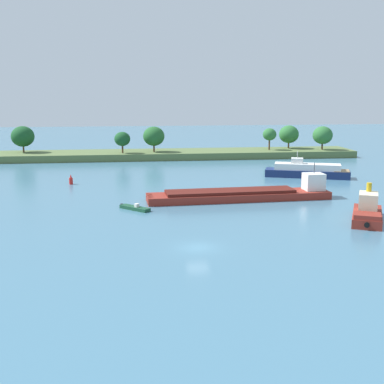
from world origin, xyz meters
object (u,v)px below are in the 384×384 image
Objects in this scene: fishing_skiff at (135,208)px; channel_buoy_red at (71,180)px; white_riverboat at (307,171)px; tugboat at (367,212)px; cargo_barge at (244,194)px.

channel_buoy_red is (-11.84, 22.64, 0.54)m from fishing_skiff.
white_riverboat reaches higher than channel_buoy_red.
cargo_barge is (-13.75, 15.82, -0.34)m from tugboat.
cargo_barge is 34.47m from channel_buoy_red.
tugboat reaches higher than fishing_skiff.
fishing_skiff is at bearing -62.38° from channel_buoy_red.
fishing_skiff is (-31.58, 10.73, -1.03)m from tugboat.
white_riverboat is (4.03, 35.66, 0.04)m from tugboat.
channel_buoy_red is at bearing 149.39° from cargo_barge.
channel_buoy_red is (-43.42, 33.37, -0.48)m from tugboat.
fishing_skiff is at bearing -164.07° from cargo_barge.
channel_buoy_red is at bearing 117.62° from fishing_skiff.
channel_buoy_red is at bearing -177.24° from white_riverboat.
tugboat is at bearing -96.45° from white_riverboat.
cargo_barge reaches higher than fishing_skiff.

